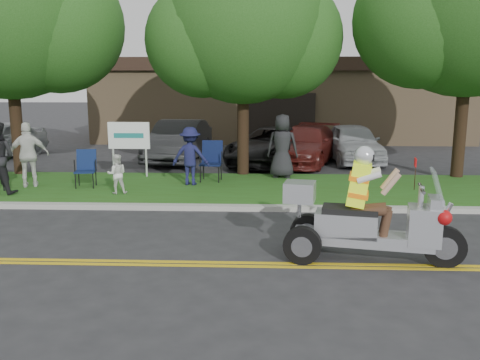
{
  "coord_description": "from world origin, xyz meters",
  "views": [
    {
      "loc": [
        1.06,
        -8.4,
        2.99
      ],
      "look_at": [
        0.62,
        2.0,
        0.93
      ],
      "focal_mm": 38.0,
      "sensor_mm": 36.0,
      "label": 1
    }
  ],
  "objects_px": {
    "lawn_chair_a": "(86,166)",
    "parked_car_far_right": "(353,143)",
    "parked_car_right": "(305,145)",
    "spectator_adult_right": "(29,155)",
    "parked_car_mid": "(273,146)",
    "parked_car_left": "(179,141)",
    "lawn_chair_b": "(212,158)",
    "trike_scooter": "(364,221)"
  },
  "relations": [
    {
      "from": "lawn_chair_a",
      "to": "parked_car_far_right",
      "type": "bearing_deg",
      "value": 24.53
    },
    {
      "from": "lawn_chair_a",
      "to": "parked_car_right",
      "type": "bearing_deg",
      "value": 28.89
    },
    {
      "from": "spectator_adult_right",
      "to": "parked_car_far_right",
      "type": "distance_m",
      "value": 11.05
    },
    {
      "from": "lawn_chair_a",
      "to": "parked_car_mid",
      "type": "xyz_separation_m",
      "value": [
        5.23,
        4.56,
        -0.01
      ]
    },
    {
      "from": "spectator_adult_right",
      "to": "parked_car_left",
      "type": "bearing_deg",
      "value": -143.18
    },
    {
      "from": "lawn_chair_a",
      "to": "parked_car_mid",
      "type": "distance_m",
      "value": 6.94
    },
    {
      "from": "lawn_chair_b",
      "to": "spectator_adult_right",
      "type": "height_order",
      "value": "spectator_adult_right"
    },
    {
      "from": "trike_scooter",
      "to": "parked_car_right",
      "type": "relative_size",
      "value": 0.63
    },
    {
      "from": "parked_car_left",
      "to": "parked_car_right",
      "type": "bearing_deg",
      "value": 1.37
    },
    {
      "from": "trike_scooter",
      "to": "parked_car_right",
      "type": "distance_m",
      "value": 10.1
    },
    {
      "from": "lawn_chair_a",
      "to": "spectator_adult_right",
      "type": "relative_size",
      "value": 0.57
    },
    {
      "from": "parked_car_right",
      "to": "lawn_chair_a",
      "type": "bearing_deg",
      "value": -124.04
    },
    {
      "from": "parked_car_left",
      "to": "parked_car_mid",
      "type": "distance_m",
      "value": 3.55
    },
    {
      "from": "lawn_chair_b",
      "to": "trike_scooter",
      "type": "bearing_deg",
      "value": -59.23
    },
    {
      "from": "parked_car_left",
      "to": "parked_car_far_right",
      "type": "bearing_deg",
      "value": 6.3
    },
    {
      "from": "parked_car_left",
      "to": "lawn_chair_b",
      "type": "bearing_deg",
      "value": -62.62
    },
    {
      "from": "parked_car_far_right",
      "to": "lawn_chair_b",
      "type": "bearing_deg",
      "value": -142.16
    },
    {
      "from": "parked_car_right",
      "to": "parked_car_far_right",
      "type": "relative_size",
      "value": 1.12
    },
    {
      "from": "trike_scooter",
      "to": "lawn_chair_b",
      "type": "relative_size",
      "value": 2.57
    },
    {
      "from": "lawn_chair_b",
      "to": "parked_car_mid",
      "type": "relative_size",
      "value": 0.24
    },
    {
      "from": "parked_car_right",
      "to": "parked_car_far_right",
      "type": "xyz_separation_m",
      "value": [
        1.77,
        0.41,
        0.03
      ]
    },
    {
      "from": "lawn_chair_b",
      "to": "parked_car_mid",
      "type": "height_order",
      "value": "parked_car_mid"
    },
    {
      "from": "lawn_chair_a",
      "to": "parked_car_far_right",
      "type": "relative_size",
      "value": 0.24
    },
    {
      "from": "parked_car_left",
      "to": "parked_car_right",
      "type": "height_order",
      "value": "parked_car_left"
    },
    {
      "from": "trike_scooter",
      "to": "parked_car_far_right",
      "type": "relative_size",
      "value": 0.71
    },
    {
      "from": "lawn_chair_b",
      "to": "parked_car_far_right",
      "type": "height_order",
      "value": "parked_car_far_right"
    },
    {
      "from": "lawn_chair_b",
      "to": "spectator_adult_right",
      "type": "distance_m",
      "value": 5.01
    },
    {
      "from": "parked_car_mid",
      "to": "parked_car_far_right",
      "type": "xyz_separation_m",
      "value": [
        2.94,
        0.64,
        0.05
      ]
    },
    {
      "from": "parked_car_right",
      "to": "parked_car_far_right",
      "type": "distance_m",
      "value": 1.82
    },
    {
      "from": "trike_scooter",
      "to": "parked_car_mid",
      "type": "bearing_deg",
      "value": 108.86
    },
    {
      "from": "spectator_adult_right",
      "to": "parked_car_left",
      "type": "xyz_separation_m",
      "value": [
        3.25,
        5.28,
        -0.23
      ]
    },
    {
      "from": "lawn_chair_b",
      "to": "spectator_adult_right",
      "type": "xyz_separation_m",
      "value": [
        -4.88,
        -1.12,
        0.23
      ]
    },
    {
      "from": "parked_car_mid",
      "to": "parked_car_right",
      "type": "xyz_separation_m",
      "value": [
        1.16,
        0.23,
        0.01
      ]
    },
    {
      "from": "lawn_chair_a",
      "to": "parked_car_far_right",
      "type": "xyz_separation_m",
      "value": [
        8.16,
        5.2,
        0.04
      ]
    },
    {
      "from": "parked_car_far_right",
      "to": "parked_car_right",
      "type": "bearing_deg",
      "value": -170.24
    },
    {
      "from": "lawn_chair_b",
      "to": "parked_car_left",
      "type": "relative_size",
      "value": 0.25
    },
    {
      "from": "spectator_adult_right",
      "to": "parked_car_right",
      "type": "bearing_deg",
      "value": -169.79
    },
    {
      "from": "parked_car_right",
      "to": "parked_car_left",
      "type": "bearing_deg",
      "value": -165.56
    },
    {
      "from": "parked_car_right",
      "to": "parked_car_far_right",
      "type": "height_order",
      "value": "parked_car_far_right"
    },
    {
      "from": "lawn_chair_a",
      "to": "parked_car_right",
      "type": "relative_size",
      "value": 0.22
    },
    {
      "from": "trike_scooter",
      "to": "parked_car_right",
      "type": "bearing_deg",
      "value": 102.14
    },
    {
      "from": "parked_car_far_right",
      "to": "parked_car_mid",
      "type": "bearing_deg",
      "value": -170.91
    }
  ]
}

